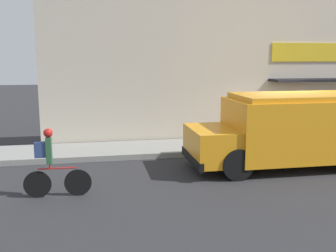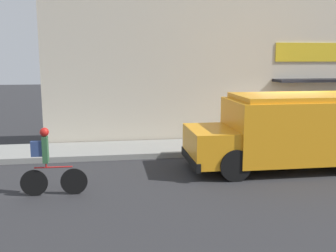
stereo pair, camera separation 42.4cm
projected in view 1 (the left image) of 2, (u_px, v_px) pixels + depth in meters
The scene contains 6 objects.
ground_plane at pixel (284, 153), 13.41m from camera, with size 70.00×70.00×0.00m, color #2B2B2D.
sidewalk at pixel (270, 144), 14.40m from camera, with size 28.00×2.08×0.18m.
storefront at pixel (262, 66), 15.05m from camera, with size 16.43×1.05×5.78m.
school_bus at pixel (291, 129), 11.52m from camera, with size 5.54×2.61×2.17m.
cyclist at pixel (52, 164), 9.09m from camera, with size 1.56×0.21×1.64m.
trash_bin at pixel (255, 127), 14.56m from camera, with size 0.47×0.47×0.95m.
Camera 1 is at (-6.31, -12.08, 3.27)m, focal length 42.00 mm.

